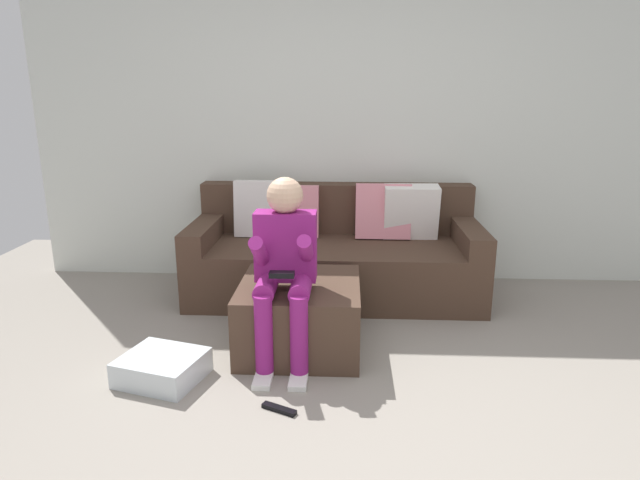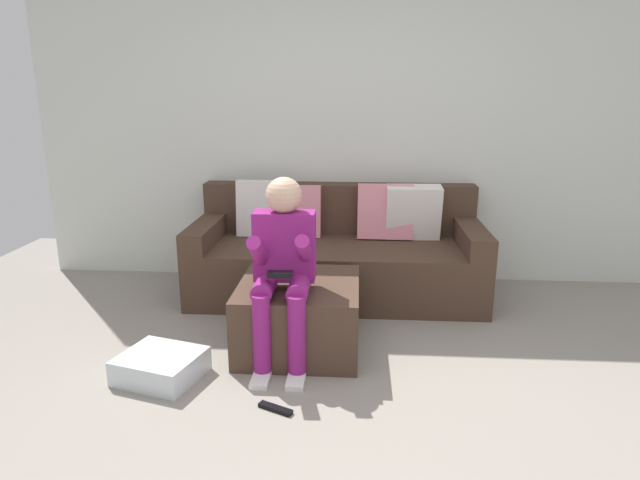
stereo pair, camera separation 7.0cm
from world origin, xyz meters
name	(u,v)px [view 2 (the right image)]	position (x,y,z in m)	size (l,w,h in m)	color
ground_plane	(339,442)	(0.00, 0.00, 0.00)	(6.80, 6.80, 0.00)	gray
wall_back	(351,114)	(0.00, 2.41, 1.39)	(5.23, 0.10, 2.77)	silver
couch_sectional	(337,254)	(-0.08, 1.96, 0.32)	(2.22, 0.93, 0.88)	#473326
ottoman	(299,315)	(-0.29, 0.98, 0.21)	(0.74, 0.76, 0.43)	#473326
person_seated	(283,261)	(-0.36, 0.79, 0.62)	(0.36, 0.56, 1.10)	#8C1E72
storage_bin	(161,366)	(-1.02, 0.52, 0.07)	(0.43, 0.38, 0.14)	silver
remote_near_ottoman	(275,409)	(-0.33, 0.24, 0.01)	(0.19, 0.04, 0.02)	black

